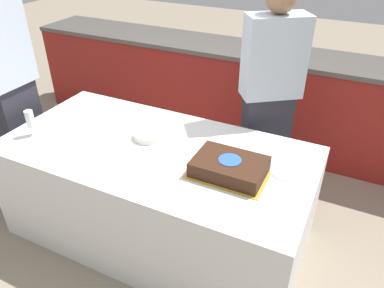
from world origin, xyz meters
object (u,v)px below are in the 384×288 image
(wine_glass, at_px, (30,120))
(person_cutting_cake, at_px, (269,102))
(person_seated_left, at_px, (10,87))
(plate_stack, at_px, (149,135))
(cake, at_px, (229,167))

(wine_glass, xyz_separation_m, person_cutting_cake, (1.32, 0.93, 0.00))
(person_cutting_cake, height_order, person_seated_left, person_seated_left)
(plate_stack, height_order, person_seated_left, person_seated_left)
(wine_glass, distance_m, person_cutting_cake, 1.61)
(plate_stack, xyz_separation_m, person_cutting_cake, (0.61, 0.62, 0.10))
(cake, relative_size, wine_glass, 2.44)
(cake, distance_m, person_seated_left, 1.72)
(cake, bearing_deg, person_cutting_cake, 90.00)
(plate_stack, bearing_deg, cake, -12.53)
(plate_stack, bearing_deg, wine_glass, -156.41)
(person_seated_left, bearing_deg, plate_stack, -85.30)
(wine_glass, height_order, person_seated_left, person_seated_left)
(wine_glass, distance_m, person_seated_left, 0.46)
(plate_stack, distance_m, wine_glass, 0.77)
(cake, distance_m, plate_stack, 0.63)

